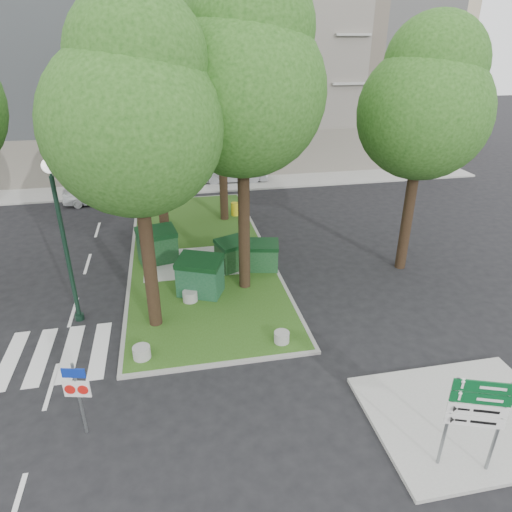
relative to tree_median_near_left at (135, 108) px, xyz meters
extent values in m
plane|color=black|center=(1.41, -2.56, -7.32)|extent=(120.00, 120.00, 0.00)
cube|color=#294D16|center=(1.91, 5.44, -7.26)|extent=(6.00, 16.00, 0.12)
cube|color=gray|center=(1.91, 5.44, -7.27)|extent=(6.30, 16.30, 0.10)
cube|color=#999993|center=(7.91, -6.06, -7.26)|extent=(5.00, 4.00, 0.12)
cube|color=#999993|center=(1.41, 15.94, -7.26)|extent=(42.00, 3.00, 0.12)
cube|color=silver|center=(-2.34, -1.06, -7.31)|extent=(5.00, 3.00, 0.01)
cube|color=tan|center=(1.41, 23.44, 0.68)|extent=(41.00, 12.00, 16.00)
cylinder|color=black|center=(-0.09, -0.06, -4.24)|extent=(0.44, 0.44, 6.16)
sphere|color=#1C4512|center=(-0.09, -0.06, -0.50)|extent=(5.20, 5.20, 5.20)
sphere|color=#1C4512|center=(0.21, 0.14, 1.26)|extent=(3.90, 3.90, 3.90)
cylinder|color=black|center=(3.41, 1.94, -3.96)|extent=(0.44, 0.44, 6.72)
sphere|color=#1C4512|center=(3.41, 1.94, 0.12)|extent=(5.60, 5.60, 5.60)
sphere|color=#1C4512|center=(3.71, 2.14, 2.04)|extent=(4.20, 4.20, 4.20)
cylinder|color=black|center=(0.41, 6.44, -4.38)|extent=(0.44, 0.44, 5.88)
sphere|color=#1C4512|center=(0.41, 6.44, -0.81)|extent=(4.80, 4.80, 4.80)
sphere|color=#1C4512|center=(0.71, 6.64, 0.87)|extent=(3.60, 3.60, 3.60)
cylinder|color=black|center=(3.61, 9.44, -3.82)|extent=(0.44, 0.44, 7.00)
sphere|color=#1C4512|center=(3.61, 9.44, 0.43)|extent=(5.80, 5.80, 5.80)
sphere|color=#1C4512|center=(3.91, 9.64, 2.43)|extent=(4.35, 4.35, 4.35)
cylinder|color=black|center=(10.41, 2.44, -4.38)|extent=(0.44, 0.44, 5.88)
sphere|color=#1C4512|center=(10.41, 2.44, -0.81)|extent=(5.00, 5.00, 5.00)
sphere|color=#1C4512|center=(10.71, 2.64, 0.87)|extent=(3.75, 3.75, 3.75)
cube|color=#0E3415|center=(0.04, 4.89, -6.56)|extent=(1.81, 1.41, 1.26)
cube|color=black|center=(0.04, 4.89, -5.83)|extent=(1.88, 1.50, 0.37)
cube|color=#123E24|center=(1.64, 1.71, -6.57)|extent=(1.91, 1.65, 1.26)
cube|color=black|center=(1.64, 1.71, -5.83)|extent=(1.99, 1.74, 0.36)
cube|color=black|center=(3.24, 3.59, -6.65)|extent=(1.65, 1.41, 1.09)
cube|color=black|center=(3.24, 3.59, -6.01)|extent=(1.72, 1.49, 0.32)
cube|color=#123C1A|center=(4.41, 3.27, -6.68)|extent=(1.47, 1.14, 1.03)
cube|color=black|center=(4.41, 3.27, -6.08)|extent=(1.53, 1.21, 0.30)
cylinder|color=gray|center=(-0.51, -1.90, -7.00)|extent=(0.55, 0.55, 0.39)
cylinder|color=gray|center=(3.95, -1.96, -7.02)|extent=(0.51, 0.51, 0.36)
cylinder|color=gray|center=(1.19, 1.20, -7.00)|extent=(0.56, 0.56, 0.40)
cylinder|color=gold|center=(4.25, 9.86, -6.84)|extent=(0.41, 0.41, 0.72)
cylinder|color=black|center=(-2.78, 0.89, -4.68)|extent=(0.15, 0.15, 5.27)
cylinder|color=black|center=(-2.78, 0.89, -7.21)|extent=(0.32, 0.32, 0.21)
sphere|color=white|center=(-2.78, 0.89, -1.73)|extent=(0.46, 0.46, 0.46)
cylinder|color=slate|center=(-1.85, -4.55, -6.21)|extent=(0.09, 0.09, 2.21)
cube|color=navy|center=(-1.85, -4.55, -5.37)|extent=(0.57, 0.17, 0.26)
cube|color=white|center=(-1.85, -4.55, -5.86)|extent=(0.65, 0.19, 0.49)
cylinder|color=red|center=(-2.01, -4.55, -5.86)|extent=(0.26, 0.09, 0.26)
cylinder|color=red|center=(-1.69, -4.55, -5.86)|extent=(0.26, 0.09, 0.26)
cylinder|color=slate|center=(6.40, -7.24, -5.93)|extent=(0.10, 0.10, 2.54)
cylinder|color=slate|center=(7.41, -7.60, -5.93)|extent=(0.10, 0.10, 2.54)
cube|color=#09481F|center=(6.91, -7.42, -4.80)|extent=(1.21, 0.47, 0.29)
cube|color=#09481F|center=(6.91, -7.42, -5.12)|extent=(1.21, 0.47, 0.29)
cube|color=white|center=(6.91, -7.42, -5.45)|extent=(1.21, 0.47, 0.29)
cube|color=white|center=(6.91, -7.42, -5.77)|extent=(1.21, 0.47, 0.29)
imported|color=white|center=(-3.60, 13.80, -6.69)|extent=(3.79, 1.76, 1.26)
imported|color=#A8AAB1|center=(5.21, 16.57, -6.56)|extent=(4.67, 1.89, 1.51)
camera|label=1|loc=(0.74, -13.78, 1.86)|focal=32.00mm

